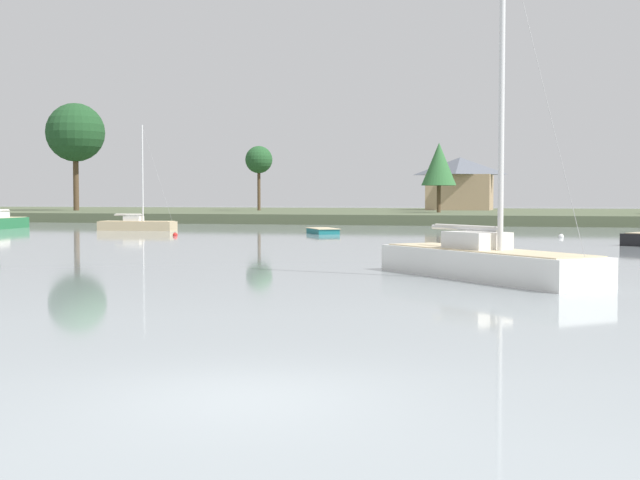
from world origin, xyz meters
TOP-DOWN VIEW (x-y plane):
  - ground_plane at (0.00, 0.00)m, footprint 485.25×485.25m
  - far_shore_bank at (0.00, 100.94)m, footprint 218.36×54.39m
  - sailboat_sand at (-30.17, 55.59)m, footprint 6.53×2.24m
  - sailboat_white at (1.64, 19.13)m, footprint 8.35×8.64m
  - dinghy_teal at (-13.54, 53.54)m, footprint 3.47×4.20m
  - mooring_buoy_red at (-22.72, 46.89)m, footprint 0.35×0.35m
  - mooring_buoy_white at (4.02, 51.62)m, footprint 0.37×0.37m
  - shore_tree_center_right at (-57.22, 91.38)m, footprint 7.59×7.59m
  - shore_tree_center at (-34.37, 98.11)m, footprint 3.56×3.56m
  - shore_tree_right at (-9.63, 89.44)m, footprint 3.98×3.98m
  - cottage_eastern at (-9.49, 109.19)m, footprint 9.12×7.23m

SIDE VIEW (x-z plane):
  - ground_plane at x=0.00m, z-range 0.00..0.00m
  - mooring_buoy_red at x=-22.72m, z-range -0.14..0.27m
  - mooring_buoy_white at x=4.02m, z-range -0.14..0.28m
  - dinghy_teal at x=-13.54m, z-range -0.15..0.44m
  - sailboat_sand at x=-30.17m, z-range -4.44..4.85m
  - sailboat_white at x=1.64m, z-range -6.02..6.58m
  - far_shore_bank at x=0.00m, z-range 0.00..1.02m
  - cottage_eastern at x=-9.49m, z-range 1.15..8.27m
  - shore_tree_right at x=-9.63m, z-range 2.53..10.47m
  - shore_tree_center at x=-34.37m, z-range 3.37..11.79m
  - shore_tree_center_right at x=-57.22m, z-range 4.14..18.09m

